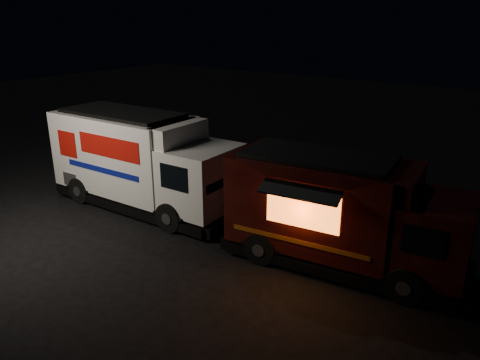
% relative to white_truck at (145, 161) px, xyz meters
% --- Properties ---
extents(ground, '(80.00, 80.00, 0.00)m').
position_rel_white_truck_xyz_m(ground, '(1.99, -1.35, -1.74)').
color(ground, black).
rests_on(ground, ground).
extents(white_truck, '(7.78, 2.90, 3.49)m').
position_rel_white_truck_xyz_m(white_truck, '(0.00, 0.00, 0.00)').
color(white_truck, white).
rests_on(white_truck, ground).
extents(red_truck, '(7.05, 3.28, 3.17)m').
position_rel_white_truck_xyz_m(red_truck, '(7.71, 0.27, -0.16)').
color(red_truck, '#37100A').
rests_on(red_truck, ground).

